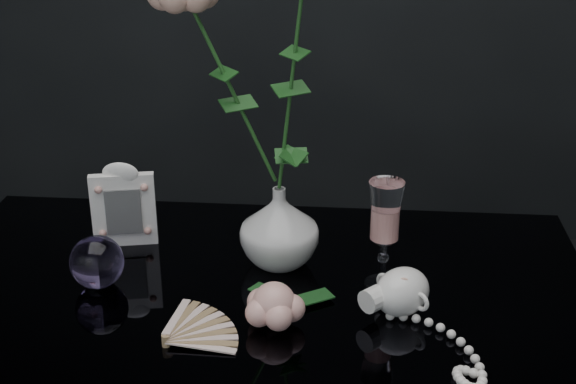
# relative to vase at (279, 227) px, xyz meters

# --- Properties ---
(vase) EXTENTS (0.15, 0.15, 0.13)m
(vase) POSITION_rel_vase_xyz_m (0.00, 0.00, 0.00)
(vase) COLOR silver
(vase) RESTS_ON table
(wine_glass) EXTENTS (0.07, 0.07, 0.18)m
(wine_glass) POSITION_rel_vase_xyz_m (0.17, -0.06, 0.02)
(wine_glass) COLOR white
(wine_glass) RESTS_ON table
(picture_frame) EXTENTS (0.13, 0.11, 0.15)m
(picture_frame) POSITION_rel_vase_xyz_m (-0.27, 0.05, 0.01)
(picture_frame) COLOR white
(picture_frame) RESTS_ON table
(paperweight) EXTENTS (0.11, 0.11, 0.08)m
(paperweight) POSITION_rel_vase_xyz_m (-0.27, -0.09, -0.02)
(paperweight) COLOR #846BAF
(paperweight) RESTS_ON table
(paper_fan) EXTENTS (0.24, 0.21, 0.02)m
(paper_fan) POSITION_rel_vase_xyz_m (-0.13, -0.24, -0.06)
(paper_fan) COLOR beige
(paper_fan) RESTS_ON table
(loose_rose) EXTENTS (0.15, 0.20, 0.07)m
(loose_rose) POSITION_rel_vase_xyz_m (0.01, -0.18, -0.03)
(loose_rose) COLOR #F0A89B
(loose_rose) RESTS_ON table
(pearl_jar) EXTENTS (0.36, 0.36, 0.07)m
(pearl_jar) POSITION_rel_vase_xyz_m (0.19, -0.13, -0.03)
(pearl_jar) COLOR white
(pearl_jar) RESTS_ON table
(roses) EXTENTS (0.26, 0.11, 0.45)m
(roses) POSITION_rel_vase_xyz_m (-0.03, -0.00, 0.27)
(roses) COLOR #DCA48C
(roses) RESTS_ON vase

